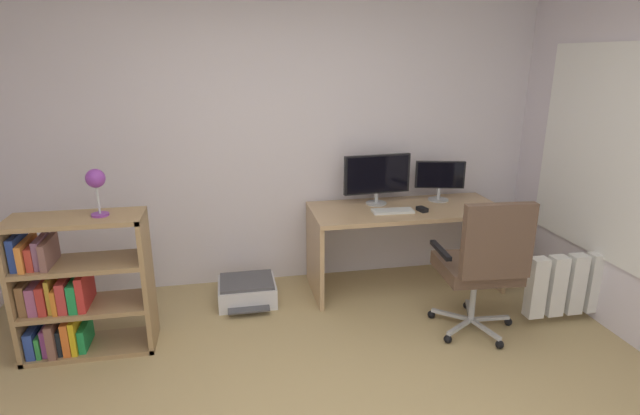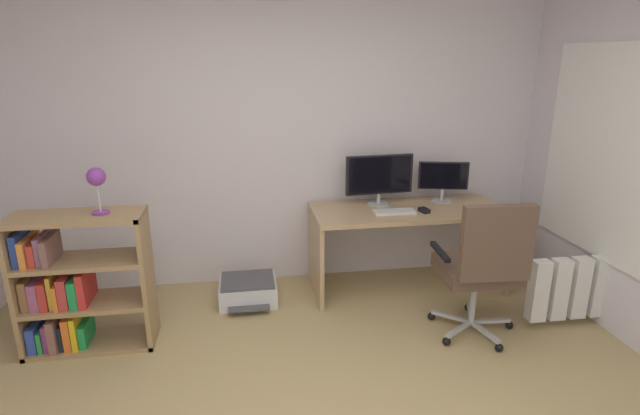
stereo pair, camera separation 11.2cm
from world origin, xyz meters
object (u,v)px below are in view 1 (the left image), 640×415
object	(u,v)px
desk	(406,228)
office_chair	(483,261)
computer_mouse	(422,209)
monitor_main	(377,176)
monitor_secondary	(440,177)
bookshelf	(71,292)
radiator	(585,283)
desk_lamp	(96,182)
keyboard	(393,211)
printer	(247,291)

from	to	relation	value
desk	office_chair	xyz separation A→B (m)	(0.24, -0.89, 0.04)
desk	computer_mouse	distance (m)	0.25
monitor_main	monitor_secondary	bearing A→B (deg)	0.02
bookshelf	radiator	world-z (taller)	bookshelf
monitor_secondary	computer_mouse	bearing A→B (deg)	-133.85
office_chair	desk_lamp	distance (m)	2.65
keyboard	computer_mouse	world-z (taller)	computer_mouse
keyboard	desk_lamp	world-z (taller)	desk_lamp
monitor_main	computer_mouse	distance (m)	0.48
keyboard	office_chair	bearing A→B (deg)	-60.59
desk	keyboard	world-z (taller)	keyboard
monitor_secondary	office_chair	size ratio (longest dim) A/B	0.40
desk	computer_mouse	bearing A→B (deg)	-53.76
monitor_main	monitor_secondary	size ratio (longest dim) A/B	1.39
computer_mouse	desk	bearing A→B (deg)	113.37
monitor_main	printer	bearing A→B (deg)	-170.11
keyboard	radiator	size ratio (longest dim) A/B	0.36
keyboard	printer	distance (m)	1.38
monitor_main	computer_mouse	bearing A→B (deg)	-41.68
computer_mouse	office_chair	xyz separation A→B (m)	(0.15, -0.76, -0.16)
printer	keyboard	bearing A→B (deg)	-2.51
office_chair	monitor_secondary	bearing A→B (deg)	83.78
monitor_secondary	bookshelf	xyz separation A→B (m)	(-2.92, -0.68, -0.50)
monitor_secondary	desk_lamp	size ratio (longest dim) A/B	1.37
desk	monitor_main	xyz separation A→B (m)	(-0.22, 0.15, 0.43)
monitor_secondary	printer	distance (m)	1.94
computer_mouse	bookshelf	xyz separation A→B (m)	(-2.65, -0.41, -0.30)
keyboard	computer_mouse	distance (m)	0.25
keyboard	computer_mouse	xyz separation A→B (m)	(0.25, -0.02, 0.01)
monitor_secondary	bookshelf	world-z (taller)	monitor_secondary
radiator	keyboard	bearing A→B (deg)	151.70
office_chair	desk_lamp	size ratio (longest dim) A/B	3.40
office_chair	bookshelf	size ratio (longest dim) A/B	1.09
desk	desk_lamp	bearing A→B (deg)	-167.15
monitor_secondary	keyboard	size ratio (longest dim) A/B	1.25
monitor_secondary	keyboard	xyz separation A→B (m)	(-0.51, -0.25, -0.20)
desk_lamp	desk	bearing A→B (deg)	12.85
computer_mouse	bookshelf	size ratio (longest dim) A/B	0.10
desk_lamp	radiator	size ratio (longest dim) A/B	0.33
computer_mouse	radiator	bearing A→B (deg)	-45.60
monitor_main	keyboard	world-z (taller)	monitor_main
computer_mouse	bookshelf	world-z (taller)	bookshelf
desk	office_chair	bearing A→B (deg)	-74.73
radiator	monitor_main	bearing A→B (deg)	145.06
monitor_main	monitor_secondary	world-z (taller)	monitor_main
monitor_main	bookshelf	world-z (taller)	monitor_main
office_chair	radiator	xyz separation A→B (m)	(0.91, 0.08, -0.29)
desk	keyboard	size ratio (longest dim) A/B	4.79
desk	bookshelf	xyz separation A→B (m)	(-2.56, -0.53, -0.10)
radiator	monitor_secondary	bearing A→B (deg)	129.77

